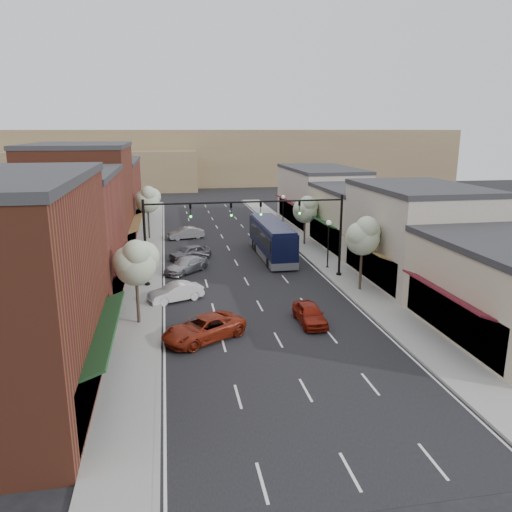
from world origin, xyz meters
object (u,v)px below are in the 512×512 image
tree_left_far (148,199)px  coach_bus (272,239)px  parked_car_b (175,292)px  tree_right_near (363,235)px  tree_right_far (306,209)px  parked_car_e (186,233)px  signal_mast_right (313,224)px  lamp_post_far (283,207)px  signal_mast_left (175,229)px  parked_car_c (186,265)px  tree_left_near (136,261)px  lamp_post_near (328,236)px  parked_car_d (190,252)px  parked_car_a (203,328)px  red_hatchback (310,314)px

tree_left_far → coach_bus: 16.10m
parked_car_b → tree_right_near: bearing=67.9°
tree_right_far → parked_car_e: 14.10m
signal_mast_right → tree_right_far: 12.27m
tree_right_far → lamp_post_far: tree_right_far is taller
signal_mast_left → parked_car_c: size_ratio=1.80×
lamp_post_far → parked_car_b: bearing=-119.8°
tree_left_near → lamp_post_near: tree_left_near is taller
tree_left_far → lamp_post_near: (16.05, -15.44, -1.60)m
signal_mast_right → tree_right_near: signal_mast_right is taller
tree_right_near → parked_car_c: (-13.10, 7.68, -3.79)m
tree_left_near → lamp_post_near: size_ratio=1.28×
coach_bus → parked_car_d: 8.04m
coach_bus → tree_left_near: bearing=-127.7°
signal_mast_right → tree_left_near: bearing=-149.9°
tree_left_far → tree_left_near: bearing=-90.0°
coach_bus → parked_car_d: (-7.94, 0.56, -1.12)m
lamp_post_far → parked_car_c: bearing=-127.5°
lamp_post_far → parked_car_a: (-12.18, -31.16, -2.29)m
signal_mast_left → parked_car_b: signal_mast_left is taller
tree_left_near → parked_car_b: bearing=60.5°
tree_right_far → parked_car_c: size_ratio=1.19×
coach_bus → parked_car_e: size_ratio=2.79×
lamp_post_near → parked_car_c: 12.82m
lamp_post_near → parked_car_a: bearing=-131.7°
parked_car_b → parked_car_d: parked_car_d is taller
tree_right_near → coach_bus: tree_right_near is taller
parked_car_a → parked_car_d: 19.28m
tree_left_far → parked_car_a: size_ratio=1.19×
tree_left_near → red_hatchback: (10.82, -1.73, -3.55)m
tree_right_far → parked_car_e: tree_right_far is taller
red_hatchback → parked_car_a: bearing=-169.7°
tree_right_far → lamp_post_far: 8.13m
parked_car_a → parked_car_b: size_ratio=1.28×
tree_left_near → parked_car_b: (2.39, 4.23, -3.56)m
lamp_post_near → lamp_post_far: bearing=90.0°
signal_mast_left → tree_right_near: size_ratio=1.38×
tree_right_near → parked_car_a: size_ratio=1.16×
signal_mast_right → parked_car_d: (-9.82, 8.13, -3.93)m
tree_left_far → coach_bus: bearing=-40.9°
parked_car_a → parked_car_e: size_ratio=1.27×
parked_car_d → lamp_post_far: bearing=112.9°
lamp_post_near → parked_car_e: (-12.00, 14.96, -2.34)m
lamp_post_near → parked_car_b: bearing=-155.1°
tree_left_near → parked_car_b: tree_left_near is taller
red_hatchback → signal_mast_left: bearing=129.1°
signal_mast_right → parked_car_a: size_ratio=1.60×
tree_left_near → parked_car_c: size_ratio=1.25×
parked_car_b → parked_car_d: size_ratio=0.99×
tree_left_far → lamp_post_far: bearing=7.3°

